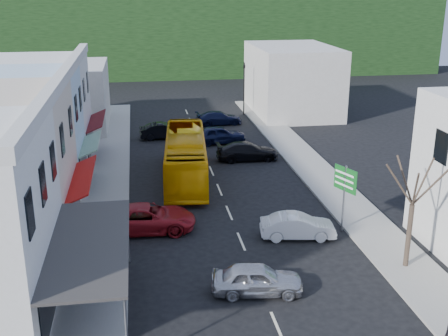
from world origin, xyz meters
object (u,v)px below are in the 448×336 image
(bus, at_px, (186,158))
(car_silver, at_px, (257,279))
(car_red, at_px, (146,219))
(traffic_signal, at_px, (244,89))
(car_white, at_px, (298,226))
(street_tree, at_px, (412,205))
(pedestrian_left, at_px, (83,228))
(direction_sign, at_px, (344,199))

(bus, relative_size, car_silver, 2.64)
(car_red, distance_m, traffic_signal, 29.68)
(car_white, xyz_separation_m, street_tree, (4.27, -4.14, 2.63))
(car_silver, relative_size, car_red, 0.96)
(car_red, height_order, pedestrian_left, pedestrian_left)
(car_silver, bearing_deg, traffic_signal, -1.96)
(pedestrian_left, bearing_deg, street_tree, -88.00)
(pedestrian_left, relative_size, street_tree, 0.25)
(bus, relative_size, car_red, 2.52)
(bus, distance_m, car_red, 8.96)
(car_white, relative_size, street_tree, 0.66)
(car_silver, height_order, traffic_signal, traffic_signal)
(car_silver, distance_m, direction_sign, 8.47)
(bus, height_order, pedestrian_left, bus)
(street_tree, xyz_separation_m, traffic_signal, (-1.58, 33.88, -0.61))
(car_silver, xyz_separation_m, traffic_signal, (6.08, 35.02, 2.02))
(car_red, relative_size, pedestrian_left, 2.71)
(bus, distance_m, car_silver, 15.97)
(bus, xyz_separation_m, car_white, (5.14, -10.57, -0.85))
(car_silver, height_order, car_white, same)
(bus, xyz_separation_m, street_tree, (9.40, -14.71, 1.78))
(car_red, distance_m, direction_sign, 11.04)
(direction_sign, bearing_deg, pedestrian_left, 156.84)
(car_white, height_order, pedestrian_left, pedestrian_left)
(direction_sign, distance_m, traffic_signal, 29.28)
(direction_sign, bearing_deg, car_white, 167.99)
(bus, height_order, traffic_signal, traffic_signal)
(direction_sign, bearing_deg, street_tree, -93.05)
(car_red, xyz_separation_m, pedestrian_left, (-3.33, -1.35, 0.30))
(car_silver, relative_size, pedestrian_left, 2.59)
(car_red, bearing_deg, car_silver, -145.21)
(car_red, bearing_deg, pedestrian_left, 114.50)
(traffic_signal, bearing_deg, street_tree, 69.46)
(car_white, height_order, traffic_signal, traffic_signal)
(bus, relative_size, street_tree, 1.74)
(bus, bearing_deg, direction_sign, -47.30)
(car_silver, xyz_separation_m, pedestrian_left, (-8.06, 6.10, 0.30))
(car_red, height_order, direction_sign, direction_sign)
(bus, distance_m, car_white, 11.78)
(car_silver, bearing_deg, pedestrian_left, 60.74)
(car_red, height_order, street_tree, street_tree)
(bus, relative_size, pedestrian_left, 6.82)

